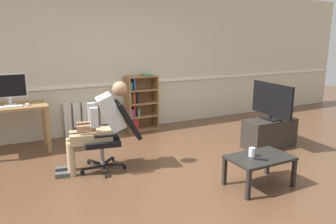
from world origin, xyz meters
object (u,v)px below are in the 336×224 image
at_px(office_chair, 114,132).
at_px(spare_remote, 261,159).
at_px(tv_screen, 272,101).
at_px(computer_desk, 9,113).
at_px(imac_monitor, 9,87).
at_px(person_seated, 99,124).
at_px(drinking_glass, 252,152).
at_px(coffee_table, 260,160).
at_px(bookshelf, 139,103).
at_px(radiator, 90,118).
at_px(tv_stand, 269,133).
at_px(computer_mouse, 27,105).

relative_size(office_chair, spare_remote, 6.35).
bearing_deg(tv_screen, computer_desk, 71.06).
height_order(imac_monitor, person_seated, imac_monitor).
bearing_deg(spare_remote, drinking_glass, -126.84).
bearing_deg(computer_desk, coffee_table, -45.81).
height_order(computer_desk, coffee_table, computer_desk).
relative_size(drinking_glass, spare_remote, 0.72).
xyz_separation_m(bookshelf, radiator, (-0.95, 0.10, -0.21)).
relative_size(radiator, office_chair, 1.00).
relative_size(bookshelf, tv_stand, 1.24).
bearing_deg(imac_monitor, tv_stand, -25.03).
relative_size(coffee_table, drinking_glass, 7.11).
relative_size(imac_monitor, office_chair, 0.56).
bearing_deg(imac_monitor, person_seated, -54.11).
relative_size(computer_desk, radiator, 1.17).
xyz_separation_m(bookshelf, coffee_table, (0.33, -3.00, -0.20)).
relative_size(computer_mouse, radiator, 0.11).
distance_m(computer_desk, computer_mouse, 0.32).
relative_size(person_seated, drinking_glass, 11.21).
bearing_deg(tv_screen, tv_stand, 90.00).
relative_size(coffee_table, spare_remote, 5.15).
distance_m(computer_mouse, spare_remote, 3.55).
distance_m(imac_monitor, person_seated, 1.77).
bearing_deg(person_seated, computer_desk, -132.23).
bearing_deg(office_chair, imac_monitor, -130.60).
distance_m(bookshelf, coffee_table, 3.02).
relative_size(imac_monitor, computer_mouse, 5.34).
bearing_deg(spare_remote, tv_screen, 177.69).
xyz_separation_m(imac_monitor, office_chair, (1.20, -1.43, -0.52)).
distance_m(radiator, tv_screen, 3.25).
bearing_deg(imac_monitor, office_chair, -49.98).
xyz_separation_m(imac_monitor, drinking_glass, (2.51, -2.74, -0.60)).
relative_size(tv_stand, drinking_glass, 8.09).
height_order(computer_desk, person_seated, person_seated).
bearing_deg(imac_monitor, computer_mouse, -41.12).
bearing_deg(coffee_table, computer_desk, 134.19).
xyz_separation_m(computer_desk, spare_remote, (2.57, -2.80, -0.25)).
bearing_deg(imac_monitor, radiator, 13.37).
xyz_separation_m(office_chair, person_seated, (-0.19, 0.03, 0.13)).
relative_size(imac_monitor, tv_stand, 0.61).
distance_m(bookshelf, spare_remote, 3.10).
bearing_deg(imac_monitor, coffee_table, -47.00).
height_order(imac_monitor, office_chair, imac_monitor).
bearing_deg(imac_monitor, drinking_glass, -47.43).
relative_size(computer_desk, imac_monitor, 2.09).
bearing_deg(tv_stand, person_seated, 172.55).
bearing_deg(computer_desk, imac_monitor, 65.89).
bearing_deg(office_chair, tv_stand, 92.07).
distance_m(tv_stand, drinking_glass, 1.60).
xyz_separation_m(radiator, person_seated, (-0.30, -1.71, 0.34)).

